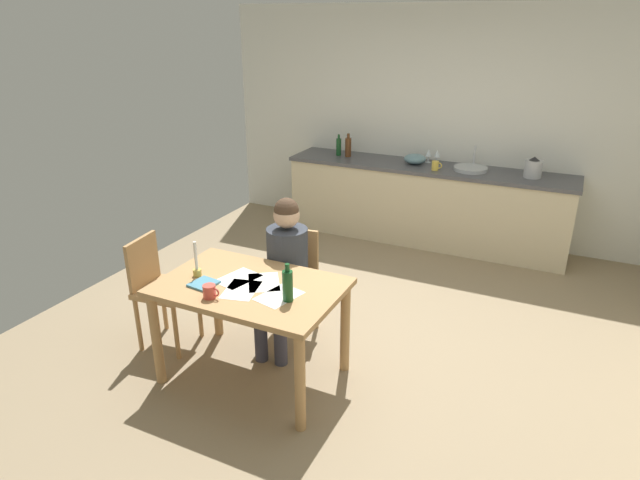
{
  "coord_description": "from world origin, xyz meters",
  "views": [
    {
      "loc": [
        1.46,
        -3.62,
        2.44
      ],
      "look_at": [
        -0.2,
        -0.15,
        0.85
      ],
      "focal_mm": 30.31,
      "sensor_mm": 36.0,
      "label": 1
    }
  ],
  "objects": [
    {
      "name": "ground_plane",
      "position": [
        0.0,
        0.0,
        -0.02
      ],
      "size": [
        5.2,
        5.2,
        0.04
      ],
      "primitive_type": "cube",
      "color": "#937F60"
    },
    {
      "name": "wall_back",
      "position": [
        0.0,
        2.6,
        1.3
      ],
      "size": [
        5.2,
        0.12,
        2.6
      ],
      "primitive_type": "cube",
      "color": "silver",
      "rests_on": "ground"
    },
    {
      "name": "kitchen_counter",
      "position": [
        0.0,
        2.24,
        0.45
      ],
      "size": [
        3.2,
        0.64,
        0.9
      ],
      "color": "beige",
      "rests_on": "ground"
    },
    {
      "name": "dining_table",
      "position": [
        -0.4,
        -0.85,
        0.63
      ],
      "size": [
        1.26,
        0.83,
        0.74
      ],
      "color": "tan",
      "rests_on": "ground"
    },
    {
      "name": "chair_at_table",
      "position": [
        -0.43,
        -0.19,
        0.49
      ],
      "size": [
        0.45,
        0.45,
        0.87
      ],
      "color": "tan",
      "rests_on": "ground"
    },
    {
      "name": "person_seated",
      "position": [
        -0.41,
        -0.34,
        0.68
      ],
      "size": [
        0.37,
        0.62,
        1.19
      ],
      "color": "#333842",
      "rests_on": "ground"
    },
    {
      "name": "chair_side_empty",
      "position": [
        -1.29,
        -0.78,
        0.5
      ],
      "size": [
        0.44,
        0.44,
        0.89
      ],
      "color": "tan",
      "rests_on": "ground"
    },
    {
      "name": "coffee_mug",
      "position": [
        -0.53,
        -1.12,
        0.79
      ],
      "size": [
        0.12,
        0.08,
        0.09
      ],
      "color": "#D84C3F",
      "rests_on": "dining_table"
    },
    {
      "name": "candlestick",
      "position": [
        -0.81,
        -0.89,
        0.82
      ],
      "size": [
        0.06,
        0.06,
        0.26
      ],
      "color": "gold",
      "rests_on": "dining_table"
    },
    {
      "name": "book_magazine",
      "position": [
        -0.68,
        -0.99,
        0.75
      ],
      "size": [
        0.18,
        0.19,
        0.02
      ],
      "primitive_type": "cube",
      "rotation": [
        0.0,
        0.0,
        -0.12
      ],
      "color": "teal",
      "rests_on": "dining_table"
    },
    {
      "name": "paper_letter",
      "position": [
        -0.14,
        -0.91,
        0.75
      ],
      "size": [
        0.28,
        0.34,
        0.0
      ],
      "primitive_type": "cube",
      "rotation": [
        0.0,
        0.0,
        -0.24
      ],
      "color": "white",
      "rests_on": "dining_table"
    },
    {
      "name": "paper_bill",
      "position": [
        -0.41,
        -0.94,
        0.75
      ],
      "size": [
        0.27,
        0.34,
        0.0
      ],
      "primitive_type": "cube",
      "rotation": [
        0.0,
        0.0,
        0.23
      ],
      "color": "white",
      "rests_on": "dining_table"
    },
    {
      "name": "paper_envelope",
      "position": [
        -0.52,
        -0.81,
        0.75
      ],
      "size": [
        0.28,
        0.34,
        0.0
      ],
      "primitive_type": "cube",
      "rotation": [
        0.0,
        0.0,
        -0.24
      ],
      "color": "white",
      "rests_on": "dining_table"
    },
    {
      "name": "paper_receipt",
      "position": [
        -0.33,
        -0.78,
        0.75
      ],
      "size": [
        0.34,
        0.36,
        0.0
      ],
      "primitive_type": "cube",
      "rotation": [
        0.0,
        0.0,
        0.59
      ],
      "color": "white",
      "rests_on": "dining_table"
    },
    {
      "name": "wine_bottle_on_table",
      "position": [
        -0.05,
        -0.93,
        0.85
      ],
      "size": [
        0.07,
        0.07,
        0.26
      ],
      "color": "#194C23",
      "rests_on": "dining_table"
    },
    {
      "name": "sink_unit",
      "position": [
        0.47,
        2.24,
        0.92
      ],
      "size": [
        0.36,
        0.36,
        0.24
      ],
      "color": "#B2B7BC",
      "rests_on": "kitchen_counter"
    },
    {
      "name": "bottle_oil",
      "position": [
        -1.11,
        2.27,
        1.01
      ],
      "size": [
        0.06,
        0.06,
        0.25
      ],
      "color": "#194C23",
      "rests_on": "kitchen_counter"
    },
    {
      "name": "bottle_vinegar",
      "position": [
        -0.98,
        2.26,
        1.02
      ],
      "size": [
        0.07,
        0.07,
        0.28
      ],
      "color": "#593319",
      "rests_on": "kitchen_counter"
    },
    {
      "name": "mixing_bowl",
      "position": [
        -0.16,
        2.27,
        0.96
      ],
      "size": [
        0.25,
        0.25,
        0.11
      ],
      "primitive_type": "ellipsoid",
      "color": "#668C99",
      "rests_on": "kitchen_counter"
    },
    {
      "name": "stovetop_kettle",
      "position": [
        1.11,
        2.24,
        1.0
      ],
      "size": [
        0.18,
        0.18,
        0.22
      ],
      "color": "#B7BABF",
      "rests_on": "kitchen_counter"
    },
    {
      "name": "wine_glass_near_sink",
      "position": [
        0.06,
        2.39,
        1.01
      ],
      "size": [
        0.07,
        0.07,
        0.15
      ],
      "color": "silver",
      "rests_on": "kitchen_counter"
    },
    {
      "name": "wine_glass_by_kettle",
      "position": [
        -0.04,
        2.39,
        1.01
      ],
      "size": [
        0.07,
        0.07,
        0.15
      ],
      "color": "silver",
      "rests_on": "kitchen_counter"
    },
    {
      "name": "teacup_on_counter",
      "position": [
        0.12,
        2.09,
        0.95
      ],
      "size": [
        0.11,
        0.07,
        0.1
      ],
      "color": "#F2CC4C",
      "rests_on": "kitchen_counter"
    }
  ]
}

